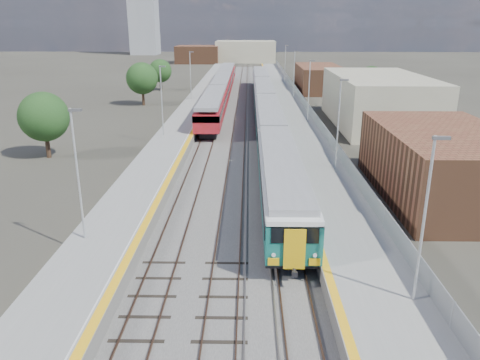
{
  "coord_description": "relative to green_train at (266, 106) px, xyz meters",
  "views": [
    {
      "loc": [
        -0.82,
        -16.26,
        12.75
      ],
      "look_at": [
        -1.4,
        15.1,
        2.2
      ],
      "focal_mm": 35.0,
      "sensor_mm": 36.0,
      "label": 1
    }
  ],
  "objects": [
    {
      "name": "green_train",
      "position": [
        0.0,
        0.0,
        0.0
      ],
      "size": [
        2.96,
        82.41,
        3.26
      ],
      "color": "black",
      "rests_on": "ground"
    },
    {
      "name": "ground",
      "position": [
        -1.5,
        4.09,
        -2.3
      ],
      "size": [
        320.0,
        320.0,
        0.0
      ],
      "primitive_type": "plane",
      "color": "#47443A",
      "rests_on": "ground"
    },
    {
      "name": "red_train",
      "position": [
        -7.0,
        19.05,
        -0.03
      ],
      "size": [
        3.04,
        61.5,
        3.83
      ],
      "color": "black",
      "rests_on": "ground"
    },
    {
      "name": "buildings",
      "position": [
        -19.62,
        92.69,
        8.41
      ],
      "size": [
        72.0,
        185.5,
        40.0
      ],
      "color": "brown",
      "rests_on": "ground"
    },
    {
      "name": "ballast_bed",
      "position": [
        -3.75,
        6.59,
        -2.27
      ],
      "size": [
        10.5,
        155.0,
        0.06
      ],
      "primitive_type": "cube",
      "color": "#565451",
      "rests_on": "ground"
    },
    {
      "name": "platform_right",
      "position": [
        3.78,
        6.59,
        -1.76
      ],
      "size": [
        4.7,
        155.0,
        8.52
      ],
      "color": "slate",
      "rests_on": "ground"
    },
    {
      "name": "tracks",
      "position": [
        -3.15,
        8.27,
        -2.19
      ],
      "size": [
        8.96,
        160.0,
        0.17
      ],
      "color": "#4C3323",
      "rests_on": "ground"
    },
    {
      "name": "platform_left",
      "position": [
        -10.55,
        6.58,
        -1.78
      ],
      "size": [
        4.3,
        155.0,
        8.52
      ],
      "color": "slate",
      "rests_on": "ground"
    },
    {
      "name": "tree_a",
      "position": [
        -22.23,
        -17.56,
        1.81
      ],
      "size": [
        4.82,
        4.82,
        6.53
      ],
      "color": "#382619",
      "rests_on": "ground"
    },
    {
      "name": "tree_d",
      "position": [
        18.93,
        20.86,
        1.32
      ],
      "size": [
        4.24,
        4.24,
        5.75
      ],
      "color": "#382619",
      "rests_on": "ground"
    },
    {
      "name": "tree_c",
      "position": [
        -19.81,
        31.58,
        1.52
      ],
      "size": [
        4.48,
        4.48,
        6.08
      ],
      "color": "#382619",
      "rests_on": "ground"
    },
    {
      "name": "tree_b",
      "position": [
        -19.48,
        13.78,
        2.02
      ],
      "size": [
        5.06,
        5.06,
        6.86
      ],
      "color": "#382619",
      "rests_on": "ground"
    }
  ]
}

